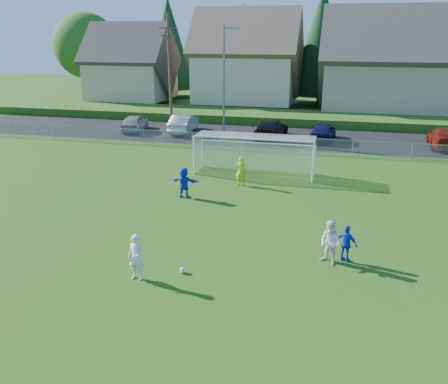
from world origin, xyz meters
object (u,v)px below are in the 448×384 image
(car_b, at_px, (184,124))
(soccer_goal, at_px, (255,148))
(player_white_a, at_px, (136,258))
(goalkeeper, at_px, (241,171))
(player_blue_a, at_px, (346,244))
(car_e, at_px, (323,131))
(car_a, at_px, (135,123))
(player_white_b, at_px, (330,243))
(player_blue_b, at_px, (184,182))
(soccer_ball, at_px, (182,270))
(car_d, at_px, (271,129))
(car_g, at_px, (444,138))

(car_b, height_order, soccer_goal, soccer_goal)
(player_white_a, relative_size, goalkeeper, 1.00)
(player_blue_a, bearing_deg, car_e, -61.01)
(car_a, bearing_deg, goalkeeper, 125.35)
(player_white_b, height_order, player_blue_b, player_white_b)
(soccer_ball, xyz_separation_m, car_d, (-0.39, 24.33, 0.66))
(player_white_b, xyz_separation_m, goalkeeper, (-5.35, 8.85, -0.02))
(car_d, bearing_deg, car_e, -175.58)
(car_a, bearing_deg, car_e, 172.05)
(player_white_a, bearing_deg, car_a, 118.78)
(car_a, relative_size, car_g, 0.83)
(player_blue_a, bearing_deg, car_d, -50.17)
(player_white_a, bearing_deg, soccer_goal, 87.94)
(player_white_b, height_order, car_g, player_white_b)
(car_a, bearing_deg, soccer_goal, 132.16)
(player_blue_a, bearing_deg, car_b, -33.74)
(player_blue_b, bearing_deg, soccer_goal, -113.10)
(player_white_a, bearing_deg, car_e, 82.59)
(player_white_a, relative_size, car_d, 0.32)
(car_g, bearing_deg, soccer_ball, 63.95)
(soccer_ball, bearing_deg, player_blue_b, 107.98)
(player_blue_b, relative_size, car_a, 0.39)
(car_b, bearing_deg, car_e, 173.29)
(soccer_ball, distance_m, car_a, 27.51)
(car_d, height_order, car_g, car_d)
(player_white_b, height_order, car_d, player_white_b)
(player_blue_a, xyz_separation_m, car_e, (-1.93, 21.91, 0.02))
(soccer_ball, bearing_deg, car_b, 108.48)
(player_blue_a, relative_size, car_a, 0.34)
(player_blue_a, distance_m, car_b, 26.40)
(car_b, bearing_deg, player_blue_a, 117.48)
(car_a, bearing_deg, player_blue_b, 114.02)
(car_b, bearing_deg, soccer_goal, 122.24)
(car_b, bearing_deg, player_white_b, 115.96)
(car_a, xyz_separation_m, soccer_goal, (12.99, -10.87, 0.89))
(player_white_b, bearing_deg, car_b, 157.97)
(car_e, bearing_deg, car_b, 2.89)
(player_blue_b, bearing_deg, car_a, -53.14)
(soccer_ball, height_order, car_e, car_e)
(car_e, height_order, soccer_goal, soccer_goal)
(soccer_ball, distance_m, car_d, 24.34)
(goalkeeper, relative_size, car_b, 0.35)
(car_d, distance_m, car_g, 13.47)
(car_b, distance_m, car_g, 21.36)
(soccer_goal, bearing_deg, player_white_b, -66.34)
(car_d, bearing_deg, soccer_goal, 97.42)
(player_white_b, xyz_separation_m, car_a, (-17.98, 22.26, -0.13))
(car_a, xyz_separation_m, car_b, (4.49, 0.39, 0.07))
(player_blue_b, height_order, goalkeeper, goalkeeper)
(soccer_goal, bearing_deg, player_blue_b, -118.02)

